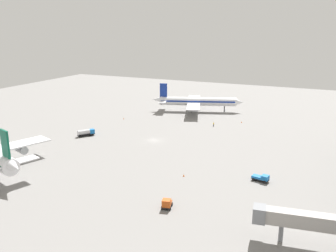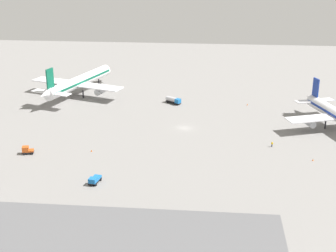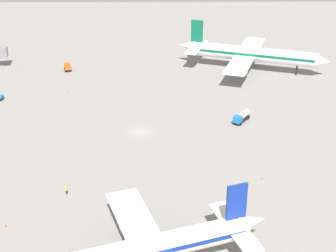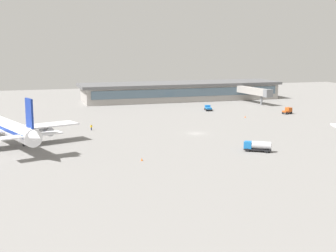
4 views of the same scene
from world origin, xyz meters
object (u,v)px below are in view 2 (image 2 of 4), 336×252
Objects in this scene: fuel_truck at (173,100)px; ground_crew_worker at (272,144)px; baggage_tug at (27,150)px; airplane_at_gate at (79,82)px; safety_cone_far_side at (313,160)px; safety_cone_near_gate at (91,151)px; pushback_tractor at (94,180)px; safety_cone_mid_apron at (247,104)px.

fuel_truck is 51.74m from ground_crew_worker.
baggage_tug is at bearing 108.86° from ground_crew_worker.
airplane_at_gate reaches higher than baggage_tug.
fuel_truck is at bearing -82.69° from airplane_at_gate.
baggage_tug is 73.09m from ground_crew_worker.
fuel_truck reaches higher than safety_cone_far_side.
safety_cone_far_side is (10.60, -9.20, -0.55)m from ground_crew_worker.
safety_cone_near_gate is 1.00× the size of safety_cone_far_side.
pushback_tractor is 7.80× the size of safety_cone_near_gate.
baggage_tug is 2.14× the size of ground_crew_worker.
safety_cone_far_side is (43.94, -48.77, -1.09)m from fuel_truck.
safety_cone_mid_apron is 1.00× the size of safety_cone_far_side.
baggage_tug is 84.84m from safety_cone_mid_apron.
safety_cone_mid_apron is 51.82m from safety_cone_far_side.
pushback_tractor is (24.04, -76.03, -4.48)m from airplane_at_gate.
ground_crew_worker is (72.11, 11.93, -0.31)m from baggage_tug.
fuel_truck reaches higher than safety_cone_mid_apron.
fuel_truck is at bearing 178.70° from pushback_tractor.
airplane_at_gate is 100.37m from safety_cone_far_side.
airplane_at_gate reaches higher than safety_cone_near_gate.
baggage_tug reaches higher than safety_cone_near_gate.
airplane_at_gate is 86.43m from ground_crew_worker.
ground_crew_worker reaches higher than safety_cone_mid_apron.
safety_cone_near_gate is (-5.63, 20.03, -0.67)m from pushback_tractor.
ground_crew_worker is 40.49m from safety_cone_mid_apron.
pushback_tractor is 81.08m from safety_cone_mid_apron.
fuel_truck is 10.46× the size of safety_cone_near_gate.
baggage_tug reaches higher than safety_cone_mid_apron.
safety_cone_mid_apron is at bearing 45.11° from safety_cone_near_gate.
fuel_truck reaches higher than ground_crew_worker.
ground_crew_worker is at bearing 175.11° from baggage_tug.
airplane_at_gate is at bearing 145.61° from safety_cone_far_side.
baggage_tug is at bearing -169.71° from safety_cone_near_gate.
airplane_at_gate reaches higher than safety_cone_far_side.
fuel_truck reaches higher than pushback_tractor.
ground_crew_worker is at bearing -15.66° from fuel_truck.
pushback_tractor is at bearing 130.94° from baggage_tug.
baggage_tug is (0.01, -59.34, -4.30)m from airplane_at_gate.
airplane_at_gate is 79.72× the size of safety_cone_mid_apron.
pushback_tractor is 61.81m from safety_cone_far_side.
pushback_tractor reaches higher than safety_cone_mid_apron.
baggage_tug is 18.72m from safety_cone_near_gate.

